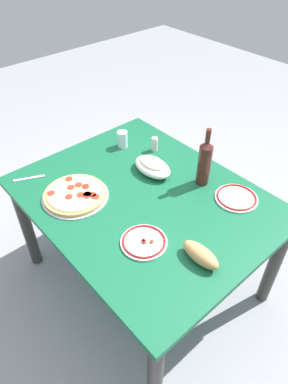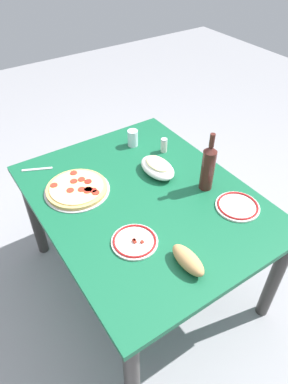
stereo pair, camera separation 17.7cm
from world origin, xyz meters
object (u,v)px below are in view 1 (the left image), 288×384
(pepperoni_pizza, at_px, (75,195))
(side_plate_far, at_px, (236,198))
(water_glass, at_px, (122,139))
(spice_shaker, at_px, (155,144))
(bread_loaf, at_px, (201,255))
(baked_pasta_dish, at_px, (153,166))
(side_plate_near, at_px, (144,242))
(wine_bottle, at_px, (205,162))
(dining_table, at_px, (144,211))

(pepperoni_pizza, relative_size, side_plate_far, 1.57)
(water_glass, relative_size, spice_shaker, 1.17)
(water_glass, xyz_separation_m, side_plate_far, (0.76, 0.13, -0.04))
(pepperoni_pizza, height_order, bread_loaf, bread_loaf)
(side_plate_far, distance_m, spice_shaker, 0.60)
(pepperoni_pizza, xyz_separation_m, water_glass, (-0.21, 0.48, 0.04))
(pepperoni_pizza, relative_size, baked_pasta_dish, 1.43)
(water_glass, relative_size, side_plate_far, 0.47)
(side_plate_near, height_order, side_plate_far, side_plate_near)
(water_glass, xyz_separation_m, bread_loaf, (0.90, -0.30, -0.02))
(water_glass, xyz_separation_m, side_plate_near, (0.67, -0.42, -0.04))
(wine_bottle, bearing_deg, pepperoni_pizza, -121.22)
(dining_table, height_order, wine_bottle, wine_bottle)
(side_plate_near, xyz_separation_m, bread_loaf, (0.23, 0.12, 0.03))
(wine_bottle, xyz_separation_m, bread_loaf, (0.35, -0.40, -0.10))
(dining_table, distance_m, bread_loaf, 0.49)
(pepperoni_pizza, distance_m, side_plate_near, 0.47)
(side_plate_far, bearing_deg, side_plate_near, -99.38)
(wine_bottle, xyz_separation_m, side_plate_far, (0.21, 0.03, -0.13))
(pepperoni_pizza, xyz_separation_m, side_plate_far, (0.56, 0.61, -0.01))
(wine_bottle, xyz_separation_m, spice_shaker, (-0.40, 0.02, -0.09))
(dining_table, distance_m, baked_pasta_dish, 0.26)
(pepperoni_pizza, bearing_deg, side_plate_near, 7.30)
(spice_shaker, bearing_deg, side_plate_far, 1.37)
(water_glass, bearing_deg, pepperoni_pizza, -66.65)
(dining_table, distance_m, pepperoni_pizza, 0.37)
(side_plate_far, relative_size, bread_loaf, 1.18)
(baked_pasta_dish, bearing_deg, wine_bottle, 29.76)
(water_glass, bearing_deg, side_plate_far, 9.93)
(pepperoni_pizza, relative_size, water_glass, 3.38)
(dining_table, bearing_deg, side_plate_far, 46.33)
(baked_pasta_dish, bearing_deg, dining_table, -54.14)
(wine_bottle, distance_m, spice_shaker, 0.41)
(baked_pasta_dish, distance_m, bread_loaf, 0.65)
(dining_table, relative_size, side_plate_near, 6.12)
(side_plate_near, height_order, spice_shaker, spice_shaker)
(dining_table, distance_m, water_glass, 0.51)
(baked_pasta_dish, height_order, wine_bottle, wine_bottle)
(water_glass, distance_m, bread_loaf, 0.95)
(pepperoni_pizza, bearing_deg, bread_loaf, 14.27)
(baked_pasta_dish, height_order, bread_loaf, baked_pasta_dish)
(dining_table, xyz_separation_m, pepperoni_pizza, (-0.23, -0.27, 0.12))
(water_glass, bearing_deg, spice_shaker, 36.61)
(water_glass, bearing_deg, dining_table, -25.50)
(baked_pasta_dish, xyz_separation_m, spice_shaker, (-0.15, 0.16, 0.00))
(baked_pasta_dish, relative_size, water_glass, 2.36)
(side_plate_near, relative_size, spice_shaker, 2.43)
(baked_pasta_dish, distance_m, side_plate_far, 0.48)
(baked_pasta_dish, xyz_separation_m, side_plate_far, (0.45, 0.17, -0.03))
(water_glass, relative_size, bread_loaf, 0.55)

